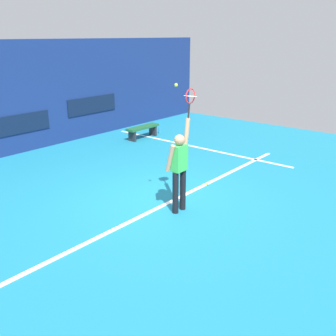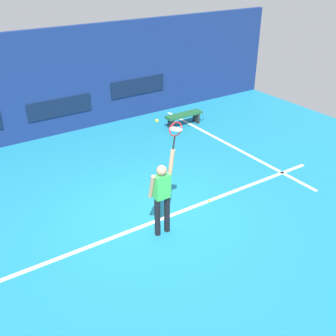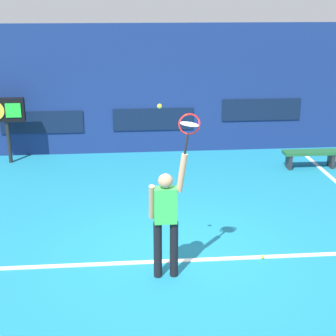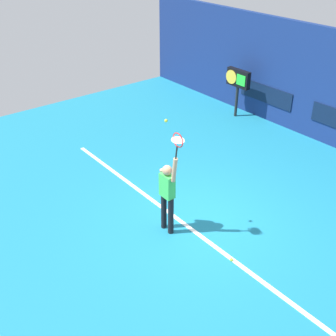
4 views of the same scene
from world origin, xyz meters
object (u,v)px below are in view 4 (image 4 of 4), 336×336
Objects in this scene: scoreboard_clock at (238,80)px; spare_ball at (231,260)px; tennis_player at (167,193)px; tennis_ball at (166,121)px; tennis_racket at (178,142)px.

scoreboard_clock reaches higher than spare_ball.
tennis_player is at bearing -166.65° from spare_ball.
tennis_ball is 7.03m from scoreboard_clock.
tennis_racket is 9.12× the size of tennis_ball.
tennis_racket is 7.23m from scoreboard_clock.
tennis_racket reaches higher than spare_ball.
spare_ball is (1.65, 0.39, -0.98)m from tennis_player.
spare_ball is at bearing 16.73° from tennis_racket.
spare_ball is (5.23, -5.59, -1.29)m from scoreboard_clock.
tennis_racket is at bearing -5.04° from tennis_ball.
tennis_racket is 0.36× the size of scoreboard_clock.
tennis_player is at bearing 179.27° from tennis_racket.
tennis_player is 29.27× the size of tennis_ball.
tennis_ball reaches higher than tennis_player.
scoreboard_clock is at bearing 120.89° from tennis_player.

